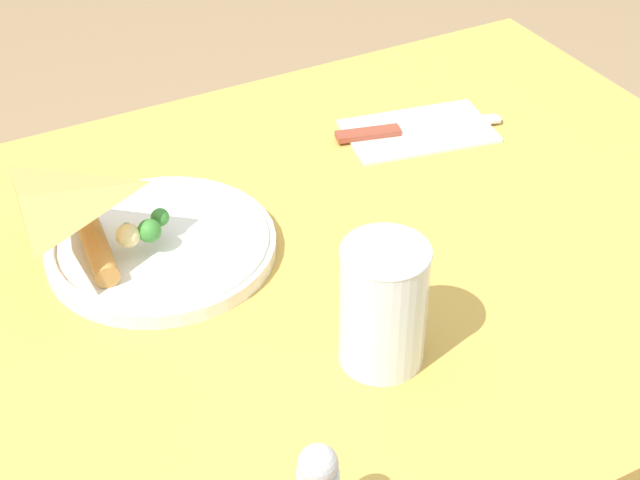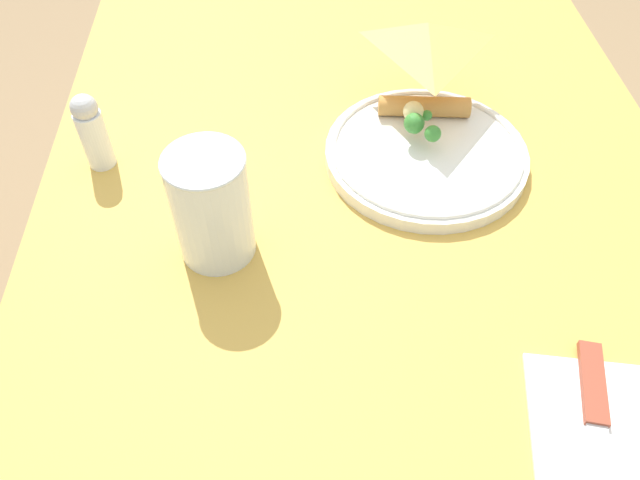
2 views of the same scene
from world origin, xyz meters
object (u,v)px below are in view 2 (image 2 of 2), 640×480
plate_pizza (426,148)px  salt_shaker (92,131)px  dining_table (364,283)px  butter_knife (599,441)px  milk_glass (212,211)px  napkin_folded (598,457)px

plate_pizza → salt_shaker: size_ratio=2.49×
dining_table → plate_pizza: size_ratio=4.80×
butter_knife → salt_shaker: (-0.36, -0.45, 0.04)m
plate_pizza → butter_knife: (0.35, 0.08, -0.01)m
milk_glass → salt_shaker: size_ratio=1.29×
dining_table → butter_knife: 0.32m
plate_pizza → milk_glass: 0.27m
dining_table → salt_shaker: (-0.11, -0.30, 0.15)m
napkin_folded → salt_shaker: (-0.38, -0.45, 0.05)m
plate_pizza → butter_knife: 0.36m
salt_shaker → napkin_folded: bearing=50.2°
dining_table → salt_shaker: bearing=-110.6°
napkin_folded → plate_pizza: bearing=-167.9°
milk_glass → salt_shaker: milk_glass is taller
plate_pizza → salt_shaker: bearing=-92.3°
milk_glass → napkin_folded: 0.39m
napkin_folded → butter_knife: butter_knife is taller
dining_table → napkin_folded: (0.26, 0.15, 0.11)m
dining_table → milk_glass: (0.03, -0.16, 0.16)m
napkin_folded → butter_knife: size_ratio=0.92×
butter_knife → dining_table: bearing=-134.1°
plate_pizza → napkin_folded: size_ratio=1.22×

